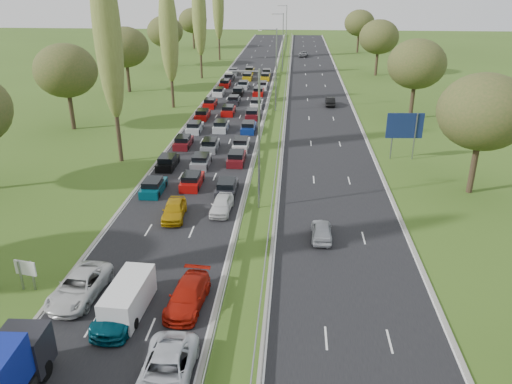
# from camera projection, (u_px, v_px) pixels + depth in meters

# --- Properties ---
(ground) EXTENTS (260.00, 260.00, 0.00)m
(ground) POSITION_uv_depth(u_px,v_px,m) (276.00, 108.00, 77.71)
(ground) COLOR #37541A
(ground) RESTS_ON ground
(near_carriageway) EXTENTS (10.50, 215.00, 0.04)m
(near_carriageway) POSITION_uv_depth(u_px,v_px,m) (235.00, 103.00, 80.48)
(near_carriageway) COLOR black
(near_carriageway) RESTS_ON ground
(far_carriageway) EXTENTS (10.50, 215.00, 0.04)m
(far_carriageway) POSITION_uv_depth(u_px,v_px,m) (319.00, 105.00, 79.52)
(far_carriageway) COLOR black
(far_carriageway) RESTS_ON ground
(central_reservation) EXTENTS (2.36, 215.00, 0.32)m
(central_reservation) POSITION_uv_depth(u_px,v_px,m) (277.00, 101.00, 79.78)
(central_reservation) COLOR gray
(central_reservation) RESTS_ON ground
(lamp_columns) EXTENTS (0.18, 140.18, 12.00)m
(lamp_columns) POSITION_uv_depth(u_px,v_px,m) (276.00, 71.00, 73.51)
(lamp_columns) COLOR gray
(lamp_columns) RESTS_ON ground
(poplar_row) EXTENTS (2.80, 127.80, 22.44)m
(poplar_row) POSITION_uv_depth(u_px,v_px,m) (148.00, 31.00, 63.13)
(poplar_row) COLOR #2D2116
(poplar_row) RESTS_ON ground
(woodland_left) EXTENTS (8.00, 166.00, 11.10)m
(woodland_left) POSITION_uv_depth(u_px,v_px,m) (54.00, 75.00, 60.65)
(woodland_left) COLOR #2D2116
(woodland_left) RESTS_ON ground
(woodland_right) EXTENTS (8.00, 153.00, 11.10)m
(woodland_right) POSITION_uv_depth(u_px,v_px,m) (431.00, 75.00, 61.07)
(woodland_right) COLOR #2D2116
(woodland_right) RESTS_ON ground
(traffic_queue_fill) EXTENTS (9.08, 68.82, 0.80)m
(traffic_queue_fill) POSITION_uv_depth(u_px,v_px,m) (231.00, 108.00, 75.72)
(traffic_queue_fill) COLOR #053F4C
(traffic_queue_fill) RESTS_ON ground
(near_car_2) EXTENTS (2.91, 5.63, 1.52)m
(near_car_2) POSITION_uv_depth(u_px,v_px,m) (79.00, 287.00, 31.17)
(near_car_2) COLOR silver
(near_car_2) RESTS_ON near_carriageway
(near_car_7) EXTENTS (2.54, 5.59, 1.59)m
(near_car_7) POSITION_uv_depth(u_px,v_px,m) (121.00, 307.00, 29.17)
(near_car_7) COLOR #053C4B
(near_car_7) RESTS_ON near_carriageway
(near_car_8) EXTENTS (2.15, 4.56, 1.51)m
(near_car_8) POSITION_uv_depth(u_px,v_px,m) (174.00, 209.00, 41.60)
(near_car_8) COLOR #B2860B
(near_car_8) RESTS_ON near_carriageway
(near_car_10) EXTENTS (2.65, 5.58, 1.54)m
(near_car_10) POSITION_uv_depth(u_px,v_px,m) (166.00, 371.00, 24.42)
(near_car_10) COLOR silver
(near_car_10) RESTS_ON near_carriageway
(near_car_11) EXTENTS (2.42, 5.14, 1.45)m
(near_car_11) POSITION_uv_depth(u_px,v_px,m) (188.00, 296.00, 30.34)
(near_car_11) COLOR #A5160A
(near_car_11) RESTS_ON near_carriageway
(near_car_12) EXTENTS (1.84, 4.20, 1.41)m
(near_car_12) POSITION_uv_depth(u_px,v_px,m) (222.00, 204.00, 42.68)
(near_car_12) COLOR silver
(near_car_12) RESTS_ON near_carriageway
(far_car_0) EXTENTS (1.61, 3.90, 1.32)m
(far_car_0) POSITION_uv_depth(u_px,v_px,m) (322.00, 231.00, 38.32)
(far_car_0) COLOR #B3B6BD
(far_car_0) RESTS_ON far_carriageway
(far_car_1) EXTENTS (1.45, 4.13, 1.36)m
(far_car_1) POSITION_uv_depth(u_px,v_px,m) (330.00, 101.00, 78.75)
(far_car_1) COLOR black
(far_car_1) RESTS_ON far_carriageway
(far_car_2) EXTENTS (2.60, 5.00, 1.35)m
(far_car_2) POSITION_uv_depth(u_px,v_px,m) (303.00, 54.00, 128.63)
(far_car_2) COLOR slate
(far_car_2) RESTS_ON far_carriageway
(white_van_rear) EXTENTS (1.90, 4.85, 1.95)m
(white_van_rear) POSITION_uv_depth(u_px,v_px,m) (130.00, 295.00, 29.95)
(white_van_rear) COLOR silver
(white_van_rear) RESTS_ON near_carriageway
(info_sign) EXTENTS (1.49, 0.38, 2.10)m
(info_sign) POSITION_uv_depth(u_px,v_px,m) (26.00, 271.00, 31.72)
(info_sign) COLOR gray
(info_sign) RESTS_ON ground
(direction_sign) EXTENTS (4.00, 0.37, 5.20)m
(direction_sign) POSITION_uv_depth(u_px,v_px,m) (405.00, 128.00, 54.26)
(direction_sign) COLOR gray
(direction_sign) RESTS_ON ground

